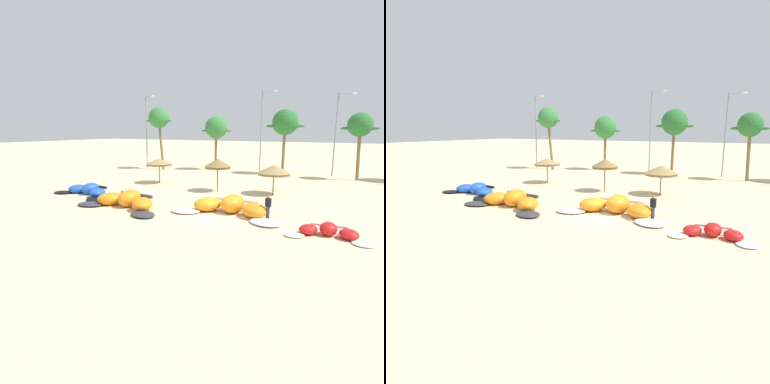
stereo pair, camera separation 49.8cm
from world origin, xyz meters
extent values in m
plane|color=beige|center=(0.00, 0.00, 0.00)|extent=(260.00, 260.00, 0.00)
ellipsoid|color=black|center=(-15.32, 0.21, 0.10)|extent=(1.92, 1.61, 0.21)
ellipsoid|color=blue|center=(-14.25, 1.02, 0.39)|extent=(2.12, 2.13, 0.78)
ellipsoid|color=blue|center=(-12.77, 1.16, 0.52)|extent=(1.56, 1.88, 1.05)
ellipsoid|color=blue|center=(-11.40, 0.57, 0.39)|extent=(1.92, 2.10, 0.78)
ellipsoid|color=black|center=(-10.63, -0.53, 0.10)|extent=(2.12, 1.97, 0.21)
cylinder|color=black|center=(-12.68, 1.74, 0.65)|extent=(2.78, 0.68, 0.25)
cube|color=black|center=(-12.79, 0.99, 0.52)|extent=(1.09, 0.76, 0.04)
ellipsoid|color=#333338|center=(-9.49, -2.04, 0.13)|extent=(2.34, 1.96, 0.26)
ellipsoid|color=orange|center=(-8.36, -1.05, 0.48)|extent=(2.43, 2.50, 0.95)
ellipsoid|color=orange|center=(-6.71, -0.78, 0.64)|extent=(1.64, 2.15, 1.29)
ellipsoid|color=orange|center=(-5.12, -1.33, 0.48)|extent=(2.30, 2.50, 0.95)
ellipsoid|color=#333338|center=(-4.17, -2.50, 0.13)|extent=(2.46, 2.19, 0.26)
cylinder|color=#333338|center=(-6.65, -0.07, 0.79)|extent=(3.14, 0.55, 0.28)
cube|color=#333338|center=(-6.72, -0.98, 0.64)|extent=(1.19, 0.82, 0.04)
ellipsoid|color=white|center=(-2.13, -0.26, 0.13)|extent=(2.45, 2.15, 0.26)
ellipsoid|color=orange|center=(-0.99, 0.88, 0.48)|extent=(2.49, 2.59, 0.95)
ellipsoid|color=orange|center=(0.76, 1.28, 0.64)|extent=(1.62, 2.09, 1.28)
ellipsoid|color=orange|center=(2.49, 0.80, 0.48)|extent=(2.45, 2.59, 0.95)
ellipsoid|color=white|center=(3.58, -0.39, 0.13)|extent=(2.49, 2.22, 0.26)
cylinder|color=white|center=(0.78, 1.99, 0.79)|extent=(3.34, 0.38, 0.30)
cube|color=white|center=(0.76, 1.07, 0.64)|extent=(1.23, 0.77, 0.04)
ellipsoid|color=white|center=(5.59, -1.80, 0.08)|extent=(1.38, 1.29, 0.15)
ellipsoid|color=red|center=(6.20, -1.08, 0.28)|extent=(1.36, 1.42, 0.56)
ellipsoid|color=red|center=(7.20, -0.75, 0.38)|extent=(1.00, 1.16, 0.75)
ellipsoid|color=red|center=(8.24, -0.93, 0.28)|extent=(1.41, 1.44, 0.56)
ellipsoid|color=white|center=(8.93, -1.56, 0.08)|extent=(1.31, 1.19, 0.15)
cylinder|color=white|center=(7.17, -0.36, 0.47)|extent=(1.97, 0.32, 0.18)
cube|color=white|center=(7.21, -0.86, 0.38)|extent=(0.74, 0.45, 0.04)
cylinder|color=brown|center=(-10.82, 9.09, 1.06)|extent=(0.10, 0.10, 2.11)
cone|color=#9E7F4C|center=(-10.82, 9.09, 2.39)|extent=(2.87, 2.87, 0.55)
cylinder|color=olive|center=(-10.82, 9.09, 2.01)|extent=(2.73, 2.73, 0.20)
cylinder|color=brown|center=(-3.36, 7.79, 1.19)|extent=(0.10, 0.10, 2.37)
cone|color=olive|center=(-3.36, 7.79, 2.72)|extent=(2.48, 2.48, 0.70)
cylinder|color=brown|center=(-3.36, 7.79, 2.27)|extent=(2.35, 2.35, 0.20)
cylinder|color=brown|center=(1.57, 8.89, 0.97)|extent=(0.10, 0.10, 1.95)
cone|color=#9E7F4C|center=(1.57, 8.89, 2.31)|extent=(2.96, 2.96, 0.72)
cylinder|color=olive|center=(1.57, 8.89, 1.85)|extent=(2.81, 2.81, 0.20)
cylinder|color=#383842|center=(3.41, 0.72, 0.42)|extent=(0.24, 0.24, 0.85)
cube|color=black|center=(3.41, 0.72, 1.13)|extent=(0.36, 0.22, 0.56)
sphere|color=#9E7051|center=(3.41, 0.72, 1.52)|extent=(0.20, 0.20, 0.20)
cylinder|color=brown|center=(-17.47, 19.26, 3.67)|extent=(1.05, 0.36, 7.33)
sphere|color=#337A38|center=(-17.82, 19.26, 7.33)|extent=(2.91, 2.91, 2.91)
ellipsoid|color=#337A38|center=(-18.98, 19.26, 6.90)|extent=(2.04, 0.50, 0.36)
ellipsoid|color=#337A38|center=(-16.65, 19.26, 6.90)|extent=(2.04, 0.50, 0.36)
cylinder|color=brown|center=(-10.30, 22.45, 3.00)|extent=(0.36, 0.36, 5.99)
sphere|color=#337A38|center=(-10.30, 22.45, 5.99)|extent=(3.11, 3.11, 3.11)
ellipsoid|color=#337A38|center=(-11.55, 22.45, 5.52)|extent=(2.18, 0.50, 0.36)
ellipsoid|color=#337A38|center=(-9.06, 22.45, 5.52)|extent=(2.18, 0.50, 0.36)
cylinder|color=brown|center=(-0.78, 22.31, 3.30)|extent=(0.39, 0.36, 6.60)
sphere|color=#286B2D|center=(-0.77, 22.31, 6.60)|extent=(3.21, 3.21, 3.21)
ellipsoid|color=#286B2D|center=(-2.05, 22.31, 6.12)|extent=(2.25, 0.50, 0.36)
ellipsoid|color=#286B2D|center=(0.52, 22.31, 6.12)|extent=(2.25, 0.50, 0.36)
cylinder|color=brown|center=(7.73, 21.57, 3.11)|extent=(0.58, 0.36, 6.24)
sphere|color=#286B2D|center=(7.62, 21.57, 6.23)|extent=(2.66, 2.66, 2.66)
ellipsoid|color=#286B2D|center=(6.56, 21.57, 5.83)|extent=(1.86, 0.50, 0.36)
ellipsoid|color=#286B2D|center=(8.69, 21.57, 5.83)|extent=(1.86, 0.50, 0.36)
cylinder|color=gray|center=(-20.39, 19.76, 5.27)|extent=(0.18, 0.18, 10.54)
cylinder|color=gray|center=(-19.76, 19.76, 10.39)|extent=(1.26, 0.10, 0.10)
ellipsoid|color=silver|center=(-19.13, 19.76, 10.39)|extent=(0.56, 0.24, 0.20)
cylinder|color=gray|center=(-4.57, 24.81, 5.43)|extent=(0.18, 0.18, 10.87)
cylinder|color=gray|center=(-3.70, 24.81, 10.72)|extent=(1.74, 0.10, 0.10)
ellipsoid|color=silver|center=(-2.83, 24.81, 10.72)|extent=(0.56, 0.24, 0.20)
cylinder|color=gray|center=(4.99, 23.73, 4.99)|extent=(0.18, 0.18, 9.99)
cylinder|color=gray|center=(5.84, 23.73, 9.84)|extent=(1.71, 0.10, 0.10)
ellipsoid|color=silver|center=(6.69, 23.73, 9.84)|extent=(0.56, 0.24, 0.20)
camera|label=1|loc=(8.75, -19.06, 5.74)|focal=29.87mm
camera|label=2|loc=(9.18, -18.81, 5.74)|focal=29.87mm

